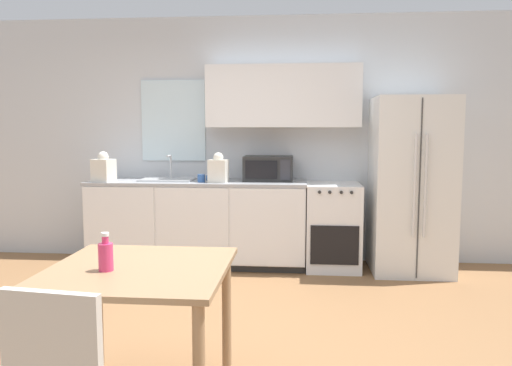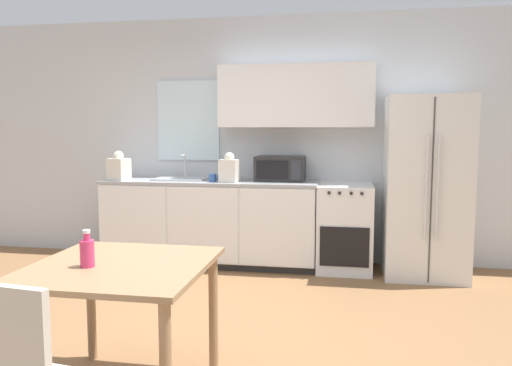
% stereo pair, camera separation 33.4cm
% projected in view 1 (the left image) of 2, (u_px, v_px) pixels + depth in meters
% --- Properties ---
extents(ground_plane, '(12.00, 12.00, 0.00)m').
position_uv_depth(ground_plane, '(197.00, 341.00, 3.47)').
color(ground_plane, olive).
extents(wall_back, '(12.00, 0.38, 2.70)m').
position_uv_depth(wall_back, '(244.00, 133.00, 5.57)').
color(wall_back, silver).
rests_on(wall_back, ground_plane).
extents(kitchen_counter, '(2.33, 0.65, 0.92)m').
position_uv_depth(kitchen_counter, '(198.00, 222.00, 5.39)').
color(kitchen_counter, '#333333').
rests_on(kitchen_counter, ground_plane).
extents(oven_range, '(0.56, 0.64, 0.90)m').
position_uv_depth(oven_range, '(333.00, 226.00, 5.27)').
color(oven_range, white).
rests_on(oven_range, ground_plane).
extents(refrigerator, '(0.79, 0.76, 1.79)m').
position_uv_depth(refrigerator, '(411.00, 185.00, 5.10)').
color(refrigerator, silver).
rests_on(refrigerator, ground_plane).
extents(kitchen_sink, '(0.56, 0.38, 0.27)m').
position_uv_depth(kitchen_sink, '(168.00, 179.00, 5.38)').
color(kitchen_sink, '#B7BABC').
rests_on(kitchen_sink, kitchen_counter).
extents(microwave, '(0.52, 0.39, 0.26)m').
position_uv_depth(microwave, '(268.00, 168.00, 5.36)').
color(microwave, '#282828').
rests_on(microwave, kitchen_counter).
extents(coffee_mug, '(0.11, 0.08, 0.08)m').
position_uv_depth(coffee_mug, '(202.00, 178.00, 5.19)').
color(coffee_mug, '#335999').
rests_on(coffee_mug, kitchen_counter).
extents(grocery_bag_0, '(0.21, 0.18, 0.31)m').
position_uv_depth(grocery_bag_0, '(218.00, 169.00, 5.17)').
color(grocery_bag_0, silver).
rests_on(grocery_bag_0, kitchen_counter).
extents(grocery_bag_1, '(0.24, 0.22, 0.32)m').
position_uv_depth(grocery_bag_1, '(104.00, 168.00, 5.24)').
color(grocery_bag_1, silver).
rests_on(grocery_bag_1, kitchen_counter).
extents(dining_table, '(0.92, 0.94, 0.75)m').
position_uv_depth(dining_table, '(139.00, 288.00, 2.61)').
color(dining_table, '#997551').
rests_on(dining_table, ground_plane).
extents(drink_bottle, '(0.07, 0.07, 0.20)m').
position_uv_depth(drink_bottle, '(106.00, 256.00, 2.52)').
color(drink_bottle, '#DB386B').
rests_on(drink_bottle, dining_table).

